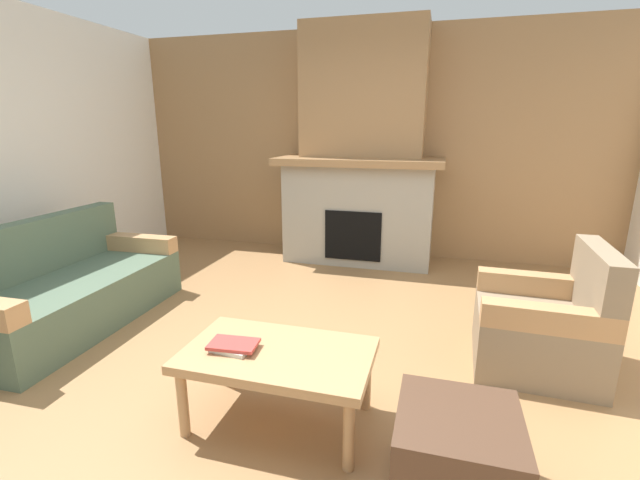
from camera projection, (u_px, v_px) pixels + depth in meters
name	position (u px, v px, depth m)	size (l,w,h in m)	color
ground	(285.00, 370.00, 2.89)	(9.00, 9.00, 0.00)	olive
wall_back_wood_panel	(367.00, 145.00, 5.34)	(6.00, 0.12, 2.70)	#997047
fireplace	(361.00, 163.00, 5.04)	(1.90, 0.82, 2.70)	gray
couch	(66.00, 290.00, 3.52)	(0.88, 1.82, 0.85)	#4C604C
armchair	(545.00, 326.00, 2.88)	(0.79, 0.79, 0.85)	#847056
coffee_table	(278.00, 360.00, 2.30)	(1.00, 0.60, 0.43)	tan
ottoman	(456.00, 455.00, 1.87)	(0.52, 0.52, 0.40)	#4C3323
book_stack_near_edge	(233.00, 346.00, 2.30)	(0.27, 0.18, 0.04)	beige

